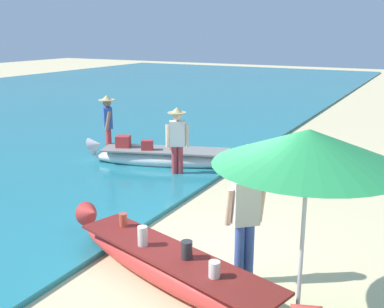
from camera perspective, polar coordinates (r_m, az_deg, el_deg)
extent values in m
plane|color=beige|center=(7.16, 2.52, -13.81)|extent=(80.00, 80.00, 0.00)
cube|color=teal|center=(21.60, -21.78, 4.94)|extent=(24.00, 56.00, 0.10)
ellipsoid|color=red|center=(6.57, -2.35, -14.29)|extent=(4.12, 1.79, 0.47)
cone|color=red|center=(7.88, -12.48, -7.17)|extent=(0.50, 0.50, 0.48)
cube|color=maroon|center=(6.46, -2.37, -12.47)|extent=(3.49, 1.62, 0.04)
cylinder|color=#B74C38|center=(7.33, -8.53, -8.15)|extent=(0.13, 0.13, 0.23)
cylinder|color=silver|center=(6.67, -6.15, -10.15)|extent=(0.14, 0.14, 0.31)
cylinder|color=#2D2D33|center=(6.30, -0.66, -11.88)|extent=(0.16, 0.16, 0.27)
cylinder|color=silver|center=(5.88, 2.79, -14.18)|extent=(0.15, 0.15, 0.23)
ellipsoid|color=white|center=(11.96, -3.27, -0.58)|extent=(3.95, 2.04, 0.47)
cone|color=white|center=(11.63, 5.86, 0.37)|extent=(0.57, 0.61, 0.56)
cone|color=white|center=(12.42, -11.86, 1.08)|extent=(0.57, 0.61, 0.56)
cube|color=gray|center=(11.90, -3.29, 0.51)|extent=(3.36, 1.85, 0.04)
cube|color=#B73333|center=(12.20, -8.52, 1.51)|extent=(0.45, 0.43, 0.32)
cube|color=#B73333|center=(11.84, -5.58, 1.07)|extent=(0.36, 0.32, 0.27)
cylinder|color=#B74C38|center=(11.85, -2.28, 0.72)|extent=(0.24, 0.24, 0.10)
cylinder|color=#B2383D|center=(11.09, -1.47, -0.95)|extent=(0.14, 0.14, 0.79)
cylinder|color=#B2383D|center=(11.10, -2.19, -0.96)|extent=(0.14, 0.14, 0.79)
cube|color=silver|center=(10.92, -1.86, 2.56)|extent=(0.42, 0.37, 0.61)
cylinder|color=beige|center=(10.91, -0.65, 2.28)|extent=(0.18, 0.22, 0.55)
cylinder|color=beige|center=(10.92, -3.07, 2.27)|extent=(0.18, 0.22, 0.55)
sphere|color=beige|center=(10.84, -1.88, 4.74)|extent=(0.22, 0.22, 0.22)
cylinder|color=tan|center=(10.82, -1.89, 5.15)|extent=(0.44, 0.44, 0.02)
cone|color=tan|center=(10.81, -1.89, 5.52)|extent=(0.26, 0.26, 0.12)
cylinder|color=#3D5BA8|center=(6.60, 5.90, -12.18)|extent=(0.14, 0.14, 0.89)
cylinder|color=#3D5BA8|center=(6.64, 7.07, -12.03)|extent=(0.14, 0.14, 0.89)
cube|color=silver|center=(6.31, 6.69, -5.99)|extent=(0.42, 0.40, 0.63)
cylinder|color=beige|center=(6.28, 4.62, -6.54)|extent=(0.20, 0.21, 0.57)
cylinder|color=beige|center=(6.43, 8.56, -6.16)|extent=(0.20, 0.21, 0.57)
sphere|color=beige|center=(6.17, 6.81, -2.24)|extent=(0.22, 0.22, 0.22)
cylinder|color=#B2383D|center=(12.68, -10.24, 1.14)|extent=(0.14, 0.14, 0.91)
cylinder|color=#B2383D|center=(12.81, -10.32, 1.28)|extent=(0.14, 0.14, 0.91)
cube|color=#3356B2|center=(12.59, -10.43, 4.45)|extent=(0.41, 0.41, 0.56)
cylinder|color=#9E7051|center=(12.38, -10.38, 4.04)|extent=(0.20, 0.20, 0.51)
cylinder|color=#9E7051|center=(12.83, -10.64, 4.41)|extent=(0.20, 0.20, 0.51)
sphere|color=#9E7051|center=(12.53, -10.52, 6.25)|extent=(0.22, 0.22, 0.22)
cylinder|color=tan|center=(12.52, -10.54, 6.61)|extent=(0.44, 0.44, 0.02)
cone|color=tan|center=(12.51, -10.55, 6.93)|extent=(0.26, 0.26, 0.12)
cylinder|color=#B7B7BC|center=(5.55, 13.59, -9.40)|extent=(0.05, 0.05, 2.40)
cone|color=#28934C|center=(5.22, 14.27, 0.83)|extent=(2.15, 2.15, 0.40)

